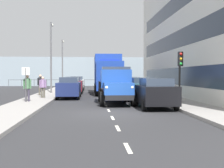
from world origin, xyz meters
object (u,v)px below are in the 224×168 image
(lorry_cargo_blue, at_px, (108,73))
(car_navy_oppositeside_0, at_px, (69,87))
(truck_vintage_blue, at_px, (116,86))
(car_teal_kerbside_1, at_px, (141,89))
(pedestrian_in_dark_coat, at_px, (27,86))
(street_sign, at_px, (26,78))
(car_white_oppositeside_2, at_px, (77,83))
(car_maroon_oppositeside_1, at_px, (74,85))
(traffic_light_near, at_px, (180,66))
(lamp_post_promenade, at_px, (51,51))
(car_black_kerbside_near, at_px, (155,93))
(pedestrian_strolling, at_px, (40,83))
(car_grey_kerbside_2, at_px, (130,86))
(lamp_post_far, at_px, (62,59))
(pedestrian_couple_a, at_px, (43,85))

(lorry_cargo_blue, distance_m, car_navy_oppositeside_0, 6.12)
(truck_vintage_blue, bearing_deg, car_teal_kerbside_1, -131.64)
(car_navy_oppositeside_0, xyz_separation_m, pedestrian_in_dark_coat, (2.45, 4.24, 0.30))
(truck_vintage_blue, relative_size, car_navy_oppositeside_0, 1.25)
(lorry_cargo_blue, xyz_separation_m, street_sign, (5.87, 9.53, -0.39))
(car_white_oppositeside_2, bearing_deg, car_maroon_oppositeside_1, 90.00)
(car_teal_kerbside_1, xyz_separation_m, car_navy_oppositeside_0, (5.40, -2.66, 0.00))
(traffic_light_near, distance_m, street_sign, 9.90)
(car_white_oppositeside_2, distance_m, lamp_post_promenade, 8.42)
(car_black_kerbside_near, height_order, car_maroon_oppositeside_1, same)
(pedestrian_strolling, bearing_deg, traffic_light_near, 143.02)
(car_black_kerbside_near, bearing_deg, street_sign, -20.27)
(lorry_cargo_blue, height_order, car_maroon_oppositeside_1, lorry_cargo_blue)
(car_black_kerbside_near, xyz_separation_m, car_grey_kerbside_2, (-0.00, -10.40, 0.00))
(car_teal_kerbside_1, relative_size, car_white_oppositeside_2, 0.92)
(car_white_oppositeside_2, distance_m, traffic_light_near, 20.10)
(lamp_post_far, xyz_separation_m, street_sign, (0.48, 19.54, -2.29))
(pedestrian_couple_a, height_order, street_sign, street_sign)
(car_navy_oppositeside_0, relative_size, car_maroon_oppositeside_1, 1.08)
(lorry_cargo_blue, relative_size, car_teal_kerbside_1, 1.98)
(pedestrian_strolling, bearing_deg, car_white_oppositeside_2, -102.78)
(lamp_post_far, bearing_deg, car_maroon_oppositeside_1, 102.57)
(pedestrian_in_dark_coat, distance_m, lamp_post_far, 19.39)
(traffic_light_near, bearing_deg, pedestrian_couple_a, -27.64)
(lorry_cargo_blue, distance_m, traffic_light_near, 11.64)
(car_navy_oppositeside_0, height_order, pedestrian_strolling, pedestrian_strolling)
(car_grey_kerbside_2, distance_m, car_white_oppositeside_2, 11.13)
(lorry_cargo_blue, bearing_deg, truck_vintage_blue, 89.76)
(car_navy_oppositeside_0, xyz_separation_m, lamp_post_promenade, (2.14, -5.22, 3.35))
(car_black_kerbside_near, height_order, car_white_oppositeside_2, same)
(car_teal_kerbside_1, xyz_separation_m, pedestrian_couple_a, (7.32, -1.48, 0.21))
(pedestrian_in_dark_coat, bearing_deg, car_navy_oppositeside_0, -120.03)
(truck_vintage_blue, distance_m, car_black_kerbside_near, 3.27)
(lorry_cargo_blue, distance_m, pedestrian_in_dark_coat, 10.93)
(car_grey_kerbside_2, bearing_deg, pedestrian_in_dark_coat, 42.34)
(truck_vintage_blue, distance_m, street_sign, 5.86)
(truck_vintage_blue, distance_m, car_white_oppositeside_2, 17.91)
(car_navy_oppositeside_0, relative_size, traffic_light_near, 1.41)
(pedestrian_in_dark_coat, bearing_deg, pedestrian_strolling, -88.96)
(car_white_oppositeside_2, xyz_separation_m, lamp_post_promenade, (2.14, 7.42, 3.35))
(car_black_kerbside_near, distance_m, car_grey_kerbside_2, 10.40)
(car_white_oppositeside_2, height_order, pedestrian_couple_a, pedestrian_couple_a)
(pedestrian_couple_a, bearing_deg, lamp_post_promenade, -88.08)
(car_maroon_oppositeside_1, relative_size, pedestrian_couple_a, 2.54)
(car_white_oppositeside_2, relative_size, pedestrian_in_dark_coat, 2.56)
(truck_vintage_blue, height_order, pedestrian_strolling, truck_vintage_blue)
(lamp_post_promenade, distance_m, lamp_post_far, 9.74)
(pedestrian_couple_a, xyz_separation_m, lamp_post_far, (0.05, -16.14, 2.86))
(car_maroon_oppositeside_1, distance_m, traffic_light_near, 14.21)
(car_black_kerbside_near, height_order, traffic_light_near, traffic_light_near)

